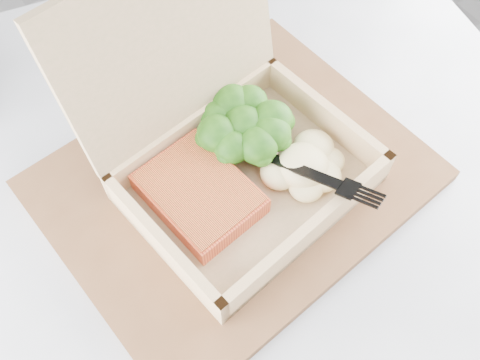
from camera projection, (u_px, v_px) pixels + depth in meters
floor at (217, 306)px, 1.27m from camera, size 4.00×4.00×0.00m
cafe_table at (239, 264)px, 0.75m from camera, size 0.93×0.93×0.73m
serving_tray at (234, 180)px, 0.59m from camera, size 0.42×0.36×0.02m
takeout_container at (224, 138)px, 0.54m from camera, size 0.27×0.26×0.22m
salmon_fillet at (199, 194)px, 0.55m from camera, size 0.11×0.13×0.02m
broccoli_pile at (244, 130)px, 0.58m from camera, size 0.11×0.11×0.04m
mashed_potatoes at (303, 165)px, 0.56m from camera, size 0.09×0.08×0.03m
plastic_fork at (279, 158)px, 0.55m from camera, size 0.07×0.15×0.03m
receipt at (154, 67)px, 0.68m from camera, size 0.09×0.14×0.00m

